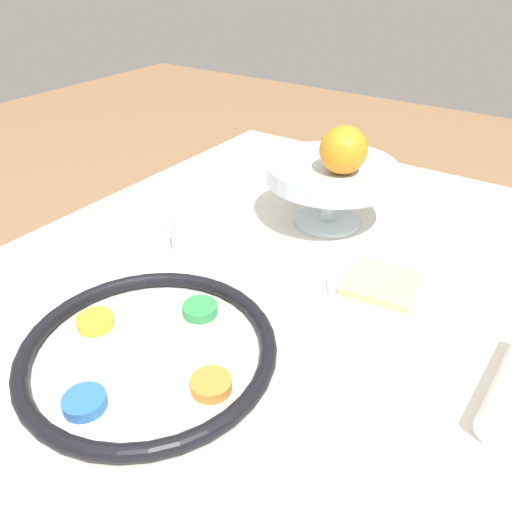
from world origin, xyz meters
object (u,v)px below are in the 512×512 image
(bread_plate, at_px, (380,286))
(cup_near, at_px, (192,233))
(fruit_stand, at_px, (331,176))
(orange_fruit, at_px, (343,150))
(seder_plate, at_px, (149,352))

(bread_plate, height_order, cup_near, cup_near)
(fruit_stand, relative_size, orange_fruit, 2.94)
(orange_fruit, xyz_separation_m, bread_plate, (-0.11, -0.13, -0.14))
(orange_fruit, height_order, cup_near, orange_fruit)
(cup_near, bearing_deg, seder_plate, -150.92)
(seder_plate, xyz_separation_m, orange_fruit, (0.41, -0.04, 0.14))
(seder_plate, distance_m, cup_near, 0.26)
(seder_plate, height_order, orange_fruit, orange_fruit)
(fruit_stand, distance_m, orange_fruit, 0.07)
(cup_near, bearing_deg, bread_plate, -77.42)
(seder_plate, xyz_separation_m, bread_plate, (0.30, -0.17, -0.01))
(cup_near, bearing_deg, fruit_stand, -34.18)
(orange_fruit, bearing_deg, seder_plate, 173.80)
(seder_plate, height_order, bread_plate, seder_plate)
(orange_fruit, height_order, bread_plate, orange_fruit)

